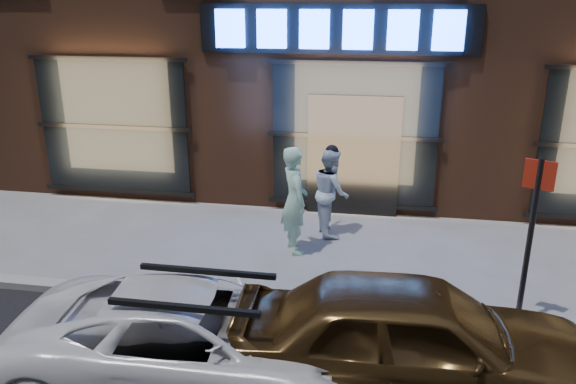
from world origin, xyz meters
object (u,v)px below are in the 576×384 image
man_bowtie (294,200)px  white_suv (199,338)px  sign_post (531,228)px  man_cap (331,192)px  gold_sedan (415,339)px

man_bowtie → white_suv: size_ratio=0.45×
sign_post → man_cap: bearing=159.2°
man_cap → sign_post: sign_post is taller
white_suv → gold_sedan: bearing=-89.3°
gold_sedan → sign_post: size_ratio=1.73×
white_suv → sign_post: 4.31m
man_bowtie → white_suv: 3.70m
man_bowtie → sign_post: sign_post is taller
man_cap → man_bowtie: bearing=130.0°
man_bowtie → sign_post: (3.32, -1.80, 0.47)m
man_cap → white_suv: size_ratio=0.39×
man_bowtie → man_cap: bearing=-56.6°
man_bowtie → white_suv: bearing=146.6°
man_cap → gold_sedan: bearing=178.0°
man_bowtie → man_cap: (0.53, 0.89, -0.12)m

